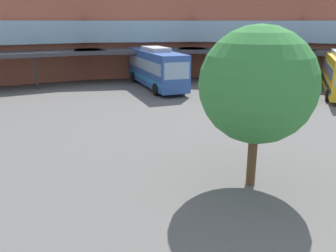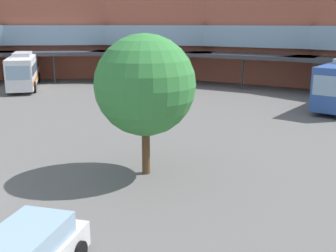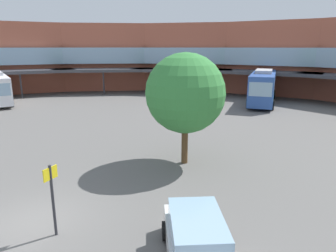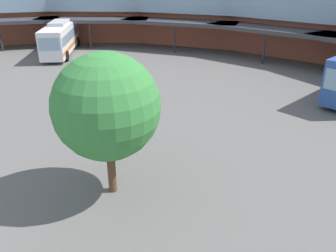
# 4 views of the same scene
# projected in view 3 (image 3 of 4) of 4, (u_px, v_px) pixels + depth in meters

# --- Properties ---
(ground_plane) EXTENTS (128.64, 128.64, 0.00)m
(ground_plane) POSITION_uv_depth(u_px,v_px,m) (34.00, 222.00, 11.88)
(ground_plane) COLOR #605E5B
(station_building) EXTENTS (85.21, 40.15, 9.80)m
(station_building) POSITION_uv_depth(u_px,v_px,m) (247.00, 62.00, 33.09)
(station_building) COLOR #AD5942
(station_building) RESTS_ON ground
(bus_2) EXTENTS (4.68, 11.44, 3.93)m
(bus_2) POSITION_uv_depth(u_px,v_px,m) (263.00, 86.00, 36.19)
(bus_2) COLOR #2D519E
(bus_2) RESTS_ON ground
(parked_car) EXTENTS (3.95, 4.65, 1.53)m
(parked_car) POSITION_uv_depth(u_px,v_px,m) (198.00, 244.00, 9.34)
(parked_car) COLOR silver
(parked_car) RESTS_ON ground
(plaza_tree) EXTENTS (4.40, 4.40, 6.23)m
(plaza_tree) POSITION_uv_depth(u_px,v_px,m) (185.00, 93.00, 16.94)
(plaza_tree) COLOR brown
(plaza_tree) RESTS_ON ground
(stop_sign_post) EXTENTS (0.10, 0.60, 2.64)m
(stop_sign_post) POSITION_uv_depth(u_px,v_px,m) (52.00, 193.00, 10.67)
(stop_sign_post) COLOR #2D2D33
(stop_sign_post) RESTS_ON ground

